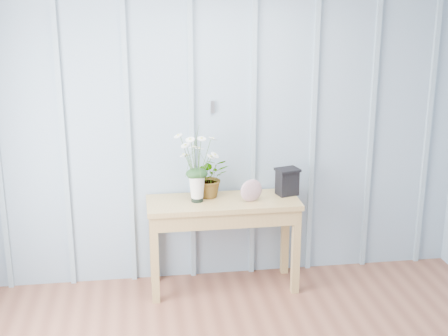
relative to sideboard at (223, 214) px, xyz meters
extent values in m
cube|color=#8BA1B4|center=(0.03, 0.25, 0.61)|extent=(4.00, 0.01, 2.50)
cube|color=#B0B0B5|center=(-0.05, 0.24, 0.81)|extent=(0.03, 0.01, 0.10)
cube|color=#879FAD|center=(-1.22, 0.24, 0.61)|extent=(0.04, 0.03, 2.50)
cube|color=#879FAD|center=(-0.72, 0.24, 0.61)|extent=(0.04, 0.03, 2.50)
cube|color=#879FAD|center=(-0.22, 0.24, 0.61)|extent=(0.04, 0.03, 2.50)
cube|color=#879FAD|center=(0.28, 0.24, 0.61)|extent=(0.04, 0.03, 2.50)
cube|color=#879FAD|center=(0.78, 0.24, 0.61)|extent=(0.04, 0.03, 2.50)
cube|color=#879FAD|center=(1.28, 0.24, 0.61)|extent=(0.04, 0.03, 2.50)
cube|color=#879FAD|center=(1.78, 0.24, 0.61)|extent=(0.04, 0.03, 2.50)
cube|color=#A08149|center=(0.00, 0.00, 0.09)|extent=(1.20, 0.45, 0.04)
cube|color=#A08149|center=(0.00, 0.00, 0.01)|extent=(1.13, 0.42, 0.12)
cube|color=#A08149|center=(-0.56, -0.18, -0.28)|extent=(0.06, 0.06, 0.71)
cube|color=#A08149|center=(0.55, -0.18, -0.28)|extent=(0.06, 0.06, 0.71)
cube|color=#A08149|center=(-0.56, 0.18, -0.28)|extent=(0.06, 0.06, 0.71)
cube|color=#A08149|center=(0.55, 0.18, -0.28)|extent=(0.06, 0.06, 0.71)
cylinder|color=black|center=(-0.20, 0.00, 0.14)|extent=(0.09, 0.09, 0.06)
cone|color=silver|center=(-0.20, 0.00, 0.23)|extent=(0.14, 0.14, 0.22)
ellipsoid|color=#163617|center=(-0.20, 0.00, 0.34)|extent=(0.17, 0.14, 0.09)
imported|color=#163617|center=(-0.09, 0.10, 0.28)|extent=(0.32, 0.28, 0.33)
ellipsoid|color=#83405B|center=(0.21, -0.06, 0.21)|extent=(0.19, 0.09, 0.18)
cube|color=black|center=(0.53, 0.06, 0.21)|extent=(0.18, 0.16, 0.20)
cube|color=black|center=(0.53, 0.06, 0.32)|extent=(0.21, 0.18, 0.02)
camera|label=1|loc=(-0.66, -4.58, 1.77)|focal=50.00mm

